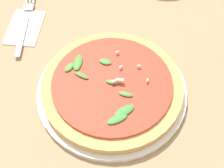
{
  "coord_description": "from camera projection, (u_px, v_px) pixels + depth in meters",
  "views": [
    {
      "loc": [
        -0.34,
        0.03,
        0.54
      ],
      "look_at": [
        0.01,
        -0.03,
        0.03
      ],
      "focal_mm": 50.0,
      "sensor_mm": 36.0,
      "label": 1
    }
  ],
  "objects": [
    {
      "name": "fork",
      "position": [
        25.0,
        23.0,
        0.75
      ],
      "size": [
        0.21,
        0.05,
        0.0
      ],
      "rotation": [
        0.0,
        0.0,
        -0.17
      ],
      "color": "silver",
      "rests_on": "ground_plane"
    },
    {
      "name": "pizza_arugula_main",
      "position": [
        112.0,
        88.0,
        0.63
      ],
      "size": [
        0.31,
        0.31,
        0.05
      ],
      "color": "silver",
      "rests_on": "ground_plane"
    },
    {
      "name": "napkin",
      "position": [
        25.0,
        27.0,
        0.75
      ],
      "size": [
        0.13,
        0.11,
        0.01
      ],
      "rotation": [
        0.0,
        0.0,
        -0.27
      ],
      "color": "white",
      "rests_on": "ground_plane"
    },
    {
      "name": "ground_plane",
      "position": [
        97.0,
        99.0,
        0.64
      ],
      "size": [
        6.0,
        6.0,
        0.0
      ],
      "primitive_type": "plane",
      "color": "#9E7A56"
    }
  ]
}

